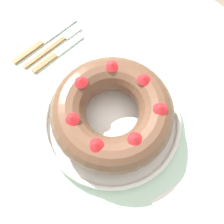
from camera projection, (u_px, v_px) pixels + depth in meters
ground_plane at (107, 172)px, 1.35m from camera, size 8.00×8.00×0.00m
dining_table at (103, 136)px, 0.76m from camera, size 1.29×1.11×0.72m
serving_dish at (112, 120)px, 0.67m from camera, size 0.35×0.35×0.03m
bundt_cake at (112, 112)px, 0.62m from camera, size 0.29×0.29×0.09m
fork at (57, 43)px, 0.77m from camera, size 0.02×0.21×0.01m
serving_knife at (41, 43)px, 0.78m from camera, size 0.02×0.23×0.01m
cake_knife at (55, 55)px, 0.76m from camera, size 0.02×0.18×0.01m
napkin at (189, 219)px, 0.59m from camera, size 0.17×0.14×0.00m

